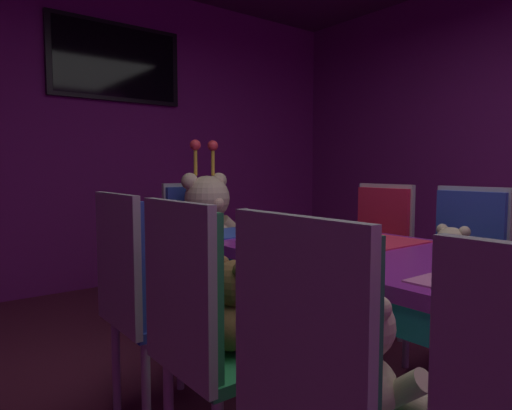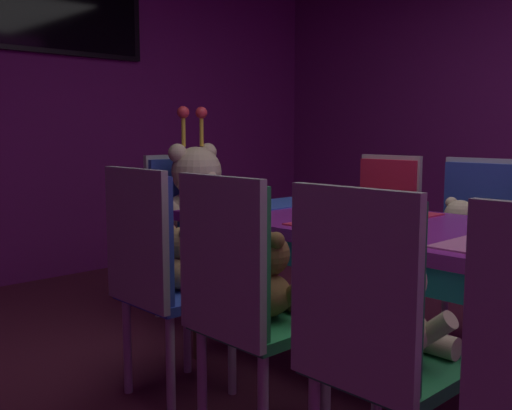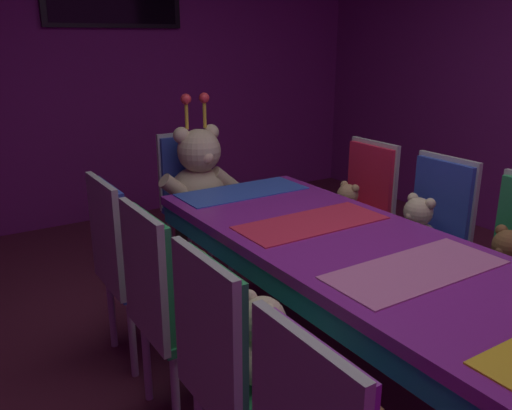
# 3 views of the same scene
# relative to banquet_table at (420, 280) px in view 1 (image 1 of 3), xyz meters

# --- Properties ---
(wall_back) EXTENTS (5.20, 0.12, 2.80)m
(wall_back) POSITION_rel_banquet_table_xyz_m (0.00, 3.20, 0.75)
(wall_back) COLOR #721E72
(wall_back) RESTS_ON ground_plane
(banquet_table) EXTENTS (0.90, 2.35, 0.75)m
(banquet_table) POSITION_rel_banquet_table_xyz_m (0.00, 0.00, 0.00)
(banquet_table) COLOR purple
(banquet_table) RESTS_ON ground_plane
(chair_left_1) EXTENTS (0.42, 0.41, 0.98)m
(chair_left_1) POSITION_rel_banquet_table_xyz_m (-0.83, -0.27, -0.06)
(chair_left_1) COLOR #268C4C
(chair_left_1) RESTS_ON ground_plane
(teddy_left_1) EXTENTS (0.27, 0.35, 0.33)m
(teddy_left_1) POSITION_rel_banquet_table_xyz_m (-0.68, -0.27, -0.05)
(teddy_left_1) COLOR beige
(teddy_left_1) RESTS_ON chair_left_1
(chair_left_2) EXTENTS (0.42, 0.41, 0.98)m
(chair_left_2) POSITION_rel_banquet_table_xyz_m (-0.83, 0.27, -0.06)
(chair_left_2) COLOR #268C4C
(chair_left_2) RESTS_ON ground_plane
(teddy_left_2) EXTENTS (0.27, 0.34, 0.32)m
(teddy_left_2) POSITION_rel_banquet_table_xyz_m (-0.68, 0.27, -0.06)
(teddy_left_2) COLOR brown
(teddy_left_2) RESTS_ON chair_left_2
(chair_left_3) EXTENTS (0.42, 0.41, 0.98)m
(chair_left_3) POSITION_rel_banquet_table_xyz_m (-0.82, 0.80, -0.06)
(chair_left_3) COLOR #2D47B2
(chair_left_3) RESTS_ON ground_plane
(teddy_left_3) EXTENTS (0.23, 0.29, 0.27)m
(teddy_left_3) POSITION_rel_banquet_table_xyz_m (-0.68, 0.80, -0.08)
(teddy_left_3) COLOR #9E7247
(teddy_left_3) RESTS_ON chair_left_3
(chair_right_2) EXTENTS (0.42, 0.41, 0.98)m
(chair_right_2) POSITION_rel_banquet_table_xyz_m (0.84, 0.26, -0.06)
(chair_right_2) COLOR #2D47B2
(chair_right_2) RESTS_ON ground_plane
(teddy_right_2) EXTENTS (0.27, 0.35, 0.33)m
(teddy_right_2) POSITION_rel_banquet_table_xyz_m (0.69, 0.26, -0.06)
(teddy_right_2) COLOR beige
(teddy_right_2) RESTS_ON chair_right_2
(chair_right_3) EXTENTS (0.42, 0.41, 0.98)m
(chair_right_3) POSITION_rel_banquet_table_xyz_m (0.82, 0.82, -0.06)
(chair_right_3) COLOR red
(chair_right_3) RESTS_ON ground_plane
(teddy_right_3) EXTENTS (0.23, 0.29, 0.28)m
(teddy_right_3) POSITION_rel_banquet_table_xyz_m (0.67, 0.82, -0.08)
(teddy_right_3) COLOR tan
(teddy_right_3) RESTS_ON chair_right_3
(throne_chair) EXTENTS (0.41, 0.42, 0.98)m
(throne_chair) POSITION_rel_banquet_table_xyz_m (0.00, 1.72, -0.06)
(throne_chair) COLOR #2D47B2
(throne_chair) RESTS_ON ground_plane
(king_teddy_bear) EXTENTS (0.63, 0.49, 0.81)m
(king_teddy_bear) POSITION_rel_banquet_table_xyz_m (0.00, 1.56, 0.06)
(king_teddy_bear) COLOR beige
(king_teddy_bear) RESTS_ON throne_chair
(wall_tv) EXTENTS (1.21, 0.06, 0.70)m
(wall_tv) POSITION_rel_banquet_table_xyz_m (0.00, 3.11, 1.40)
(wall_tv) COLOR black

